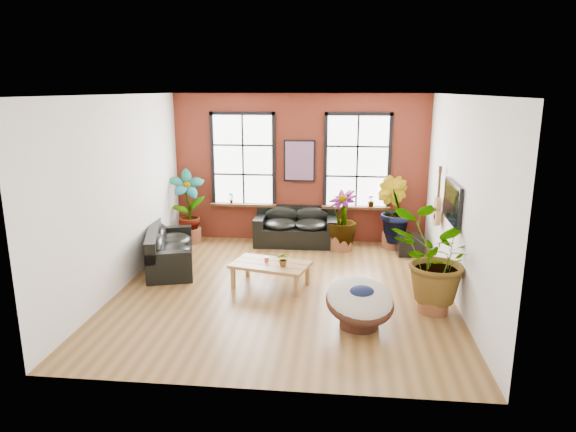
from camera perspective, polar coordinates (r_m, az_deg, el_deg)
name	(u,v)px	position (r m, az deg, el deg)	size (l,w,h in m)	color
room	(285,195)	(9.18, -0.30, 2.33)	(6.04, 6.54, 3.54)	brown
sofa_back	(296,227)	(12.18, 0.90, -1.26)	(1.94, 0.98, 0.89)	black
sofa_left	(168,250)	(10.87, -13.20, -3.69)	(1.42, 2.23, 0.82)	black
coffee_table	(270,266)	(9.58, -1.96, -5.55)	(1.56, 1.13, 0.54)	olive
papasan_chair	(360,302)	(8.08, 7.98, -9.42)	(1.33, 1.34, 0.80)	#3B1F15
poster	(299,161)	(12.12, 1.28, 6.15)	(0.74, 0.06, 0.98)	black
tv_wall_unit	(448,205)	(9.80, 17.31, 1.22)	(0.13, 1.86, 1.20)	black
media_box	(410,245)	(11.72, 13.39, -3.13)	(0.58, 0.49, 0.46)	black
pot_back_left	(191,235)	(12.55, -10.71, -2.10)	(0.57, 0.57, 0.35)	brown
pot_back_right	(392,240)	(12.18, 11.53, -2.62)	(0.59, 0.59, 0.36)	brown
pot_right_wall	(433,301)	(8.92, 15.82, -9.10)	(0.63, 0.63, 0.37)	brown
pot_mid	(341,242)	(11.83, 5.86, -2.84)	(0.67, 0.67, 0.38)	brown
floor_plant_back_left	(188,204)	(12.34, -11.09, 1.35)	(0.85, 0.58, 1.62)	#123F10
floor_plant_back_right	(393,210)	(12.00, 11.58, 0.68)	(0.83, 0.67, 1.50)	#123F10
floor_plant_right_wall	(434,258)	(8.69, 15.88, -4.56)	(1.36, 1.18, 1.52)	#123F10
floor_plant_mid	(342,217)	(11.68, 6.02, -0.16)	(0.70, 0.70, 1.25)	#123F10
table_plant	(284,259)	(9.38, -0.49, -4.80)	(0.24, 0.21, 0.26)	#123F10
sill_plant_left	(231,198)	(12.47, -6.34, 2.02)	(0.14, 0.10, 0.27)	#123F10
sill_plant_right	(371,201)	(12.21, 9.21, 1.67)	(0.15, 0.15, 0.27)	#123F10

